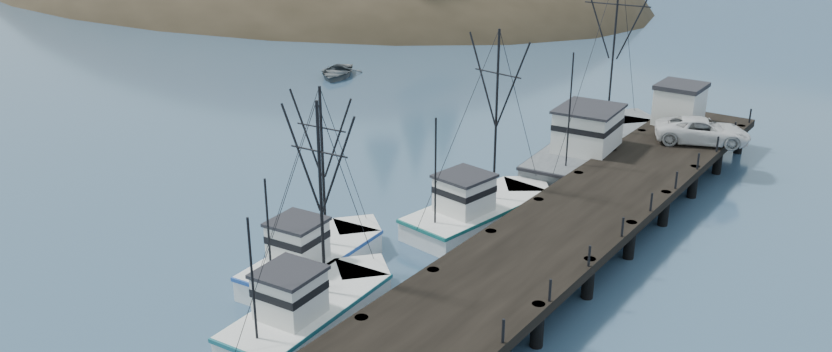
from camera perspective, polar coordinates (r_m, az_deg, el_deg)
The scene contains 11 objects.
ground at distance 40.25m, azimuth -17.53°, elevation -7.67°, with size 400.00×400.00×0.00m, color #324F6F.
pier at distance 42.95m, azimuth 11.67°, elevation -2.74°, with size 6.00×44.00×2.00m.
headland at distance 145.65m, azimuth -11.04°, elevation 11.30°, with size 134.80×78.00×51.00m.
moored_sailboats at distance 104.08m, azimuth -4.17°, elevation 10.67°, with size 19.84×16.54×6.35m.
trawler_near at distance 35.53m, azimuth -7.29°, elevation -9.28°, with size 3.83×9.94×10.23m.
trawler_mid at distance 39.90m, azimuth -7.04°, elevation -5.72°, with size 3.81×9.41×9.56m.
trawler_far at distance 45.13m, azimuth 4.62°, elevation -2.38°, with size 4.85×10.86×11.10m.
work_vessel at distance 54.86m, azimuth 12.64°, elevation 1.89°, with size 6.01×16.55×13.67m.
pier_shed at distance 58.84m, azimuth 18.05°, elevation 4.88°, with size 3.00×3.20×2.80m.
pickup_truck at distance 55.15m, azimuth 19.50°, elevation 3.02°, with size 2.71×5.89×1.64m, color silver.
motorboat at distance 78.08m, azimuth -5.60°, elevation 6.97°, with size 4.17×5.84×1.21m, color #505658.
Camera 1 is at (29.33, -20.41, 18.52)m, focal length 35.00 mm.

